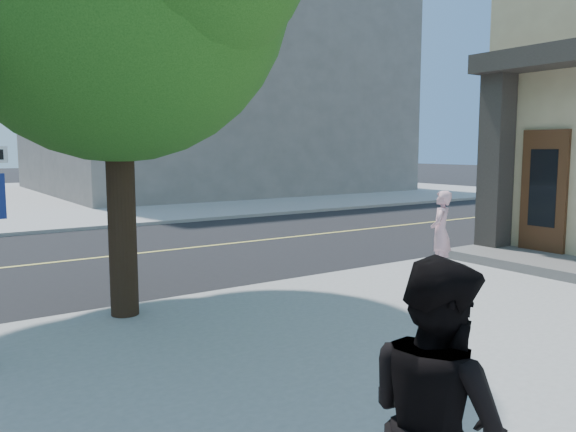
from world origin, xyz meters
TOP-DOWN VIEW (x-y plane):
  - ground at (0.00, 0.00)m, footprint 140.00×140.00m
  - sidewalk_ne at (13.50, 21.50)m, footprint 29.00×25.00m
  - filler_ne at (14.00, 22.00)m, footprint 18.00×16.00m
  - man_on_phone at (7.21, -1.16)m, footprint 0.67×0.60m
  - pedestrian at (1.19, -6.28)m, footprint 0.81×0.96m

SIDE VIEW (x-z plane):
  - ground at x=0.00m, z-range 0.00..0.00m
  - sidewalk_ne at x=13.50m, z-range 0.00..0.12m
  - man_on_phone at x=7.21m, z-range 0.12..1.66m
  - pedestrian at x=1.19m, z-range 0.12..1.89m
  - filler_ne at x=14.00m, z-range 0.12..14.12m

